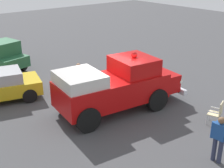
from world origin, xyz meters
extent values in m
plane|color=#424244|center=(0.00, 0.00, 0.00)|extent=(60.00, 60.00, 0.00)
cylinder|color=black|center=(0.33, -1.90, 0.52)|extent=(0.45, 1.07, 1.04)
cylinder|color=black|center=(-1.65, -1.65, 0.52)|extent=(0.45, 1.07, 1.04)
cylinder|color=black|center=(0.77, 1.58, 0.52)|extent=(0.45, 1.07, 1.04)
cylinder|color=black|center=(-1.21, 1.83, 0.52)|extent=(0.45, 1.07, 1.04)
cube|color=#B70C0C|center=(-0.44, -0.04, 1.05)|extent=(2.70, 5.12, 1.10)
cube|color=#B70C0C|center=(-0.80, -2.86, 0.92)|extent=(1.86, 1.11, 0.84)
cube|color=#B70C0C|center=(-0.58, -1.18, 1.95)|extent=(2.10, 1.92, 0.76)
cube|color=silver|center=(-0.25, 1.50, 1.80)|extent=(2.16, 1.93, 0.60)
cube|color=silver|center=(-0.85, -3.31, 0.92)|extent=(1.44, 0.30, 0.64)
cube|color=silver|center=(-0.86, -3.41, 0.50)|extent=(2.25, 0.48, 0.24)
sphere|color=white|center=(-0.08, -3.41, 1.00)|extent=(0.29, 0.29, 0.26)
sphere|color=white|center=(-1.63, -3.21, 1.00)|extent=(0.29, 0.29, 0.26)
sphere|color=red|center=(-0.58, -1.18, 2.45)|extent=(0.31, 0.31, 0.28)
cylinder|color=black|center=(2.77, 2.42, 0.34)|extent=(0.43, 0.72, 0.68)
cylinder|color=black|center=(4.35, 1.99, 0.34)|extent=(0.43, 0.72, 0.68)
cube|color=#99999E|center=(3.86, 3.32, 1.18)|extent=(2.00, 2.24, 0.56)
cylinder|color=black|center=(7.33, 0.79, 0.40)|extent=(0.84, 0.45, 0.80)
cube|color=#235B38|center=(7.72, 1.78, 1.20)|extent=(1.85, 2.08, 1.40)
cube|color=#235B38|center=(6.65, 1.54, 0.82)|extent=(1.24, 1.85, 0.64)
cylinder|color=#B7BABF|center=(2.84, -0.19, 0.22)|extent=(0.04, 0.04, 0.44)
cylinder|color=#B7BABF|center=(3.26, -0.32, 0.22)|extent=(0.04, 0.04, 0.44)
cylinder|color=#B7BABF|center=(2.71, -0.61, 0.22)|extent=(0.04, 0.04, 0.44)
cylinder|color=#B7BABF|center=(3.13, -0.74, 0.22)|extent=(0.04, 0.04, 0.44)
cube|color=orange|center=(2.98, -0.46, 0.46)|extent=(0.60, 0.60, 0.04)
cube|color=orange|center=(2.91, -0.69, 0.74)|extent=(0.47, 0.18, 0.56)
cube|color=#B7BABF|center=(2.76, -0.39, 0.62)|extent=(0.17, 0.43, 0.03)
cube|color=#B7BABF|center=(3.21, -0.53, 0.62)|extent=(0.17, 0.43, 0.03)
cylinder|color=#B7BABF|center=(-3.87, -2.28, 0.22)|extent=(0.04, 0.04, 0.44)
cylinder|color=#B7BABF|center=(-3.72, -2.70, 0.22)|extent=(0.04, 0.04, 0.44)
cylinder|color=#B7BABF|center=(-4.28, -2.43, 0.22)|extent=(0.04, 0.04, 0.44)
cylinder|color=#B7BABF|center=(-4.13, -2.84, 0.22)|extent=(0.04, 0.04, 0.44)
cube|color=beige|center=(-4.00, -2.56, 0.46)|extent=(0.61, 0.61, 0.04)
cube|color=beige|center=(-4.23, -2.64, 0.74)|extent=(0.20, 0.47, 0.56)
cube|color=#B7BABF|center=(-4.08, -2.34, 0.62)|extent=(0.43, 0.18, 0.03)
cube|color=#B7BABF|center=(-3.92, -2.79, 0.62)|extent=(0.43, 0.18, 0.03)
cylinder|color=#383842|center=(2.97, -0.18, 0.23)|extent=(0.16, 0.16, 0.45)
cylinder|color=#383842|center=(3.16, -0.24, 0.23)|extent=(0.16, 0.16, 0.45)
cube|color=#383842|center=(2.92, -0.33, 0.51)|extent=(0.27, 0.46, 0.13)
cube|color=#383842|center=(3.12, -0.39, 0.51)|extent=(0.27, 0.46, 0.13)
cube|color=#1E478C|center=(2.96, -0.55, 0.81)|extent=(0.45, 0.33, 0.54)
sphere|color=#9E704C|center=(2.97, -0.53, 1.18)|extent=(0.28, 0.28, 0.22)
cylinder|color=#2D334C|center=(-5.44, -0.38, 0.44)|extent=(0.16, 0.16, 0.88)
cylinder|color=#2D334C|center=(-5.66, -0.39, 0.44)|extent=(0.16, 0.16, 0.88)
cube|color=#1E478C|center=(-5.55, -0.39, 1.16)|extent=(0.43, 0.28, 0.56)
cylinder|color=#1E478C|center=(-5.28, -0.38, 1.10)|extent=(0.10, 0.10, 0.60)
sphere|color=brown|center=(-5.55, -0.39, 1.56)|extent=(0.24, 0.24, 0.23)
cube|color=orange|center=(3.65, 0.50, 0.02)|extent=(0.40, 0.40, 0.04)
cone|color=orange|center=(3.65, 0.50, 0.33)|extent=(0.32, 0.32, 0.60)
camera|label=1|loc=(-9.96, 7.76, 6.28)|focal=48.81mm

